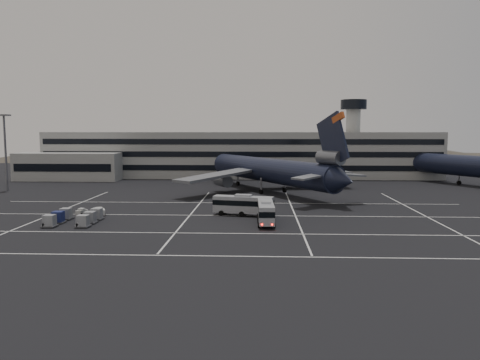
# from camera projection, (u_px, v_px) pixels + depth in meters

# --- Properties ---
(ground) EXTENTS (260.00, 260.00, 0.00)m
(ground) POSITION_uv_depth(u_px,v_px,m) (223.00, 220.00, 75.72)
(ground) COLOR black
(ground) RESTS_ON ground
(lane_markings) EXTENTS (90.00, 55.62, 0.01)m
(lane_markings) POSITION_uv_depth(u_px,v_px,m) (229.00, 219.00, 76.40)
(lane_markings) COLOR silver
(lane_markings) RESTS_ON ground
(terminal) EXTENTS (125.00, 26.00, 24.00)m
(terminal) POSITION_uv_depth(u_px,v_px,m) (232.00, 155.00, 145.81)
(terminal) COLOR gray
(terminal) RESTS_ON ground
(hills) EXTENTS (352.00, 180.00, 44.00)m
(hills) POSITION_uv_depth(u_px,v_px,m) (283.00, 182.00, 245.12)
(hills) COLOR #38332B
(hills) RESTS_ON ground
(lightpole_left) EXTENTS (2.40, 2.40, 18.28)m
(lightpole_left) POSITION_uv_depth(u_px,v_px,m) (5.00, 142.00, 111.60)
(lightpole_left) COLOR slate
(lightpole_left) RESTS_ON ground
(trijet_main) EXTENTS (41.69, 52.18, 18.08)m
(trijet_main) POSITION_uv_depth(u_px,v_px,m) (270.00, 170.00, 108.93)
(trijet_main) COLOR black
(trijet_main) RESTS_ON ground
(trijet_far) EXTENTS (34.60, 52.85, 18.08)m
(trijet_far) POSITION_uv_depth(u_px,v_px,m) (463.00, 165.00, 123.93)
(trijet_far) COLOR black
(trijet_far) RESTS_ON ground
(bus_near) EXTENTS (2.80, 10.27, 3.60)m
(bus_near) POSITION_uv_depth(u_px,v_px,m) (266.00, 211.00, 72.73)
(bus_near) COLOR #999BA1
(bus_near) RESTS_ON ground
(bus_far) EXTENTS (10.55, 4.55, 3.63)m
(bus_far) POSITION_uv_depth(u_px,v_px,m) (243.00, 204.00, 79.43)
(bus_far) COLOR #999BA1
(bus_far) RESTS_ON ground
(tug_a) EXTENTS (1.77, 2.21, 1.25)m
(tug_a) POSITION_uv_depth(u_px,v_px,m) (81.00, 212.00, 79.98)
(tug_a) COLOR #B8B8B3
(tug_a) RESTS_ON ground
(tug_b) EXTENTS (2.12, 2.57, 1.44)m
(tug_b) POSITION_uv_depth(u_px,v_px,m) (101.00, 212.00, 79.79)
(tug_b) COLOR #B8B8B3
(tug_b) RESTS_ON ground
(uld_cluster) EXTENTS (7.06, 8.36, 1.87)m
(uld_cluster) POSITION_uv_depth(u_px,v_px,m) (74.00, 218.00, 72.78)
(uld_cluster) COLOR #2D2D30
(uld_cluster) RESTS_ON ground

